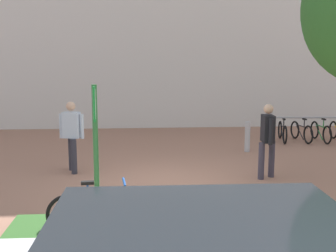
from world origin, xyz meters
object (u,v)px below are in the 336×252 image
object	(u,v)px
bike_at_sign	(100,211)
bike_rack_cluster	(321,131)
parking_sign_post	(96,139)
bollard_steel	(247,137)
person_suited_navy	(267,136)
person_shirt_blue	(72,132)

from	to	relation	value
bike_at_sign	bike_rack_cluster	distance (m)	9.50
parking_sign_post	bollard_steel	xyz separation A→B (m)	(3.82, 5.62, -1.10)
bike_rack_cluster	bollard_steel	bearing A→B (deg)	-154.65
bike_at_sign	person_suited_navy	xyz separation A→B (m)	(3.54, 2.80, 0.63)
bike_at_sign	bollard_steel	size ratio (longest dim) A/B	1.86
bollard_steel	person_suited_navy	bearing A→B (deg)	-95.34
bike_at_sign	parking_sign_post	bearing A→B (deg)	-104.86
person_suited_navy	parking_sign_post	bearing A→B (deg)	-140.81
bollard_steel	bike_rack_cluster	bearing A→B (deg)	25.35
bike_at_sign	bike_rack_cluster	bearing A→B (deg)	46.03
parking_sign_post	bollard_steel	bearing A→B (deg)	55.78
parking_sign_post	bike_at_sign	bearing A→B (deg)	75.14
bike_rack_cluster	person_shirt_blue	xyz separation A→B (m)	(-7.59, -3.22, 0.64)
bike_at_sign	bollard_steel	bearing A→B (deg)	55.45
bike_at_sign	person_shirt_blue	world-z (taller)	person_shirt_blue
person_suited_navy	bollard_steel	bearing A→B (deg)	84.66
bike_rack_cluster	person_suited_navy	bearing A→B (deg)	-127.11
bollard_steel	person_shirt_blue	bearing A→B (deg)	-158.45
bike_at_sign	person_shirt_blue	bearing A→B (deg)	105.41
person_shirt_blue	bollard_steel	bearing A→B (deg)	21.55
bike_rack_cluster	person_shirt_blue	distance (m)	8.27
parking_sign_post	bike_rack_cluster	world-z (taller)	parking_sign_post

